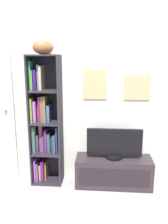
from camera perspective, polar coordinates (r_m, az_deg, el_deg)
name	(u,v)px	position (r m, az deg, el deg)	size (l,w,h in m)	color
back_wall	(96,92)	(3.10, 2.99, 5.00)	(4.80, 0.08, 2.48)	silver
bookshelf	(44,124)	(3.14, -9.75, -3.01)	(0.41, 0.30, 1.73)	#25222A
football	(43,47)	(2.99, -10.05, 15.50)	(0.26, 0.18, 0.18)	#935A35
tv_stand	(113,172)	(3.23, 7.28, -14.38)	(1.00, 0.35, 0.39)	#2B2228
television	(114,144)	(3.07, 7.49, -7.83)	(0.72, 0.22, 0.40)	black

